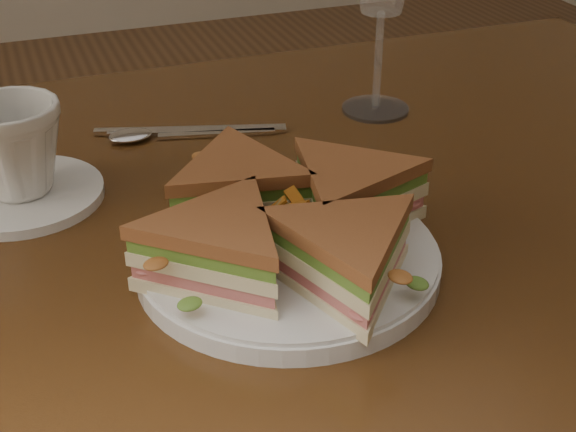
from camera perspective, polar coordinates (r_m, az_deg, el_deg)
The scene contains 8 objects.
table at distance 0.83m, azimuth 0.96°, elevation -4.44°, with size 1.20×0.80×0.75m.
plate at distance 0.67m, azimuth 0.00°, elevation -3.11°, with size 0.25×0.25×0.02m, color silver.
sandwich_wedges at distance 0.65m, azimuth 0.00°, elevation -0.38°, with size 0.31×0.31×0.06m.
crisps_mound at distance 0.65m, azimuth 0.00°, elevation -0.68°, with size 0.09×0.09×0.05m, color #B26216, non-canonical shape.
spoon at distance 0.90m, azimuth -9.68°, elevation 5.65°, with size 0.18×0.06×0.01m.
knife at distance 0.91m, azimuth -7.40°, elevation 5.99°, with size 0.21×0.08×0.00m.
saucer at distance 0.81m, azimuth -18.35°, elevation 1.44°, with size 0.15×0.15×0.01m, color silver.
coffee_cup at distance 0.79m, azimuth -18.93°, elevation 4.58°, with size 0.10×0.10×0.09m, color silver.
Camera 1 is at (-0.25, -0.63, 1.13)m, focal length 50.00 mm.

